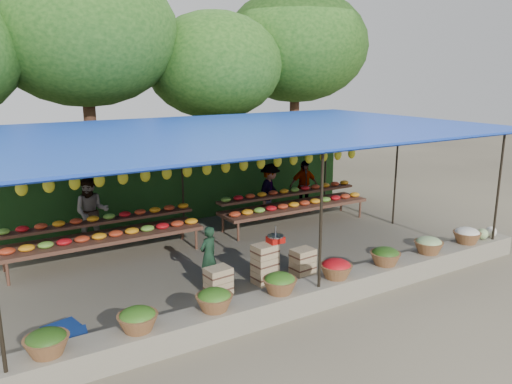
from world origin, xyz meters
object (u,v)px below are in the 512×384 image
vendor_seated (208,255)px  blue_crate_front (62,335)px  crate_counter (264,268)px  weighing_scale (275,239)px  blue_crate_back (69,343)px

vendor_seated → blue_crate_front: 3.02m
crate_counter → vendor_seated: 1.08m
weighing_scale → vendor_seated: 1.32m
vendor_seated → crate_counter: bearing=127.9°
crate_counter → vendor_seated: vendor_seated is taller
vendor_seated → blue_crate_front: (-2.86, -0.88, -0.42)m
vendor_seated → blue_crate_front: vendor_seated is taller
vendor_seated → blue_crate_front: bearing=-3.2°
crate_counter → blue_crate_front: size_ratio=4.86×
weighing_scale → blue_crate_back: bearing=-170.7°
blue_crate_front → vendor_seated: bearing=4.4°
blue_crate_front → blue_crate_back: blue_crate_back is taller
crate_counter → blue_crate_back: 3.76m
crate_counter → blue_crate_front: bearing=-175.0°
weighing_scale → blue_crate_front: bearing=-175.3°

